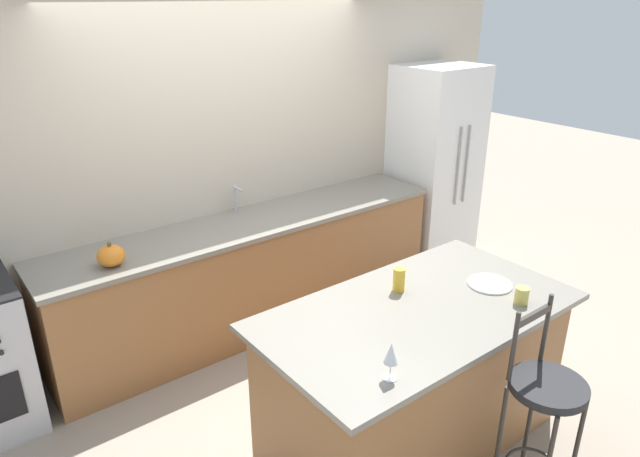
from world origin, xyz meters
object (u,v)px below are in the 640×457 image
object	(u,v)px
bar_stool_near	(543,406)
dinner_plate	(490,284)
tumbler_cup	(399,280)
pumpkin_decoration	(111,256)
wine_glass	(391,354)
refrigerator	(433,167)
coffee_mug	(522,295)

from	to	relation	value
bar_stool_near	dinner_plate	world-z (taller)	bar_stool_near
tumbler_cup	pumpkin_decoration	world-z (taller)	pumpkin_decoration
dinner_plate	tumbler_cup	bearing A→B (deg)	149.25
bar_stool_near	wine_glass	world-z (taller)	bar_stool_near
refrigerator	wine_glass	distance (m)	3.33
refrigerator	coffee_mug	xyz separation A→B (m)	(-1.53, -2.04, 0.00)
dinner_plate	tumbler_cup	distance (m)	0.57
bar_stool_near	coffee_mug	distance (m)	0.63
pumpkin_decoration	wine_glass	bearing A→B (deg)	-72.92
tumbler_cup	pumpkin_decoration	bearing A→B (deg)	131.36
bar_stool_near	tumbler_cup	world-z (taller)	bar_stool_near
pumpkin_decoration	bar_stool_near	bearing A→B (deg)	-60.21
refrigerator	coffee_mug	distance (m)	2.55
tumbler_cup	coffee_mug	bearing A→B (deg)	-49.99
wine_glass	pumpkin_decoration	bearing A→B (deg)	107.08
dinner_plate	tumbler_cup	size ratio (longest dim) A/B	1.83
coffee_mug	pumpkin_decoration	world-z (taller)	pumpkin_decoration
wine_glass	coffee_mug	size ratio (longest dim) A/B	1.68
bar_stool_near	tumbler_cup	bearing A→B (deg)	96.60
coffee_mug	pumpkin_decoration	size ratio (longest dim) A/B	0.62
coffee_mug	pumpkin_decoration	bearing A→B (deg)	130.99
refrigerator	bar_stool_near	size ratio (longest dim) A/B	1.66
wine_glass	tumbler_cup	xyz separation A→B (m)	(0.62, 0.57, -0.06)
wine_glass	tumbler_cup	distance (m)	0.84
bar_stool_near	wine_glass	distance (m)	0.92
tumbler_cup	refrigerator	bearing A→B (deg)	37.31
wine_glass	pumpkin_decoration	xyz separation A→B (m)	(-0.60, 1.95, -0.07)
refrigerator	tumbler_cup	xyz separation A→B (m)	(-1.98, -1.51, 0.03)
pumpkin_decoration	coffee_mug	bearing A→B (deg)	-49.01
dinner_plate	pumpkin_decoration	world-z (taller)	pumpkin_decoration
pumpkin_decoration	refrigerator	bearing A→B (deg)	2.16
bar_stool_near	tumbler_cup	distance (m)	1.01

